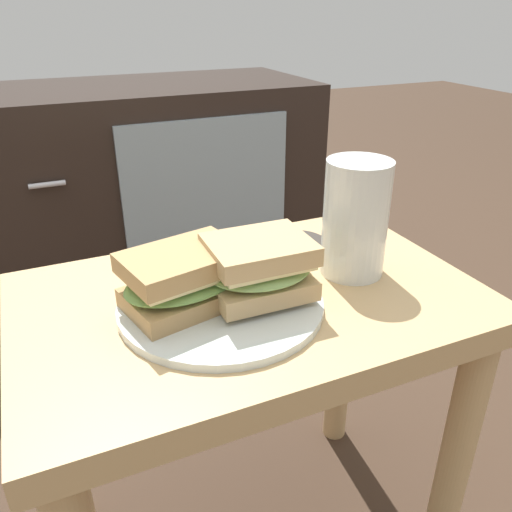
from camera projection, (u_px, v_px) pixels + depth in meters
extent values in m
cube|color=tan|center=(250.00, 306.00, 0.64)|extent=(0.56, 0.36, 0.04)
cylinder|color=tan|center=(455.00, 460.00, 0.72)|extent=(0.04, 0.04, 0.43)
cylinder|color=tan|center=(62.00, 426.00, 0.77)|extent=(0.04, 0.04, 0.43)
cylinder|color=tan|center=(341.00, 346.00, 0.95)|extent=(0.04, 0.04, 0.43)
cube|color=black|center=(144.00, 188.00, 1.51)|extent=(0.96, 0.44, 0.58)
cube|color=#8C9EA8|center=(208.00, 203.00, 1.37)|extent=(0.45, 0.01, 0.44)
cylinder|color=silver|center=(47.00, 185.00, 1.18)|extent=(0.08, 0.01, 0.01)
cylinder|color=silver|center=(63.00, 270.00, 1.28)|extent=(0.08, 0.01, 0.01)
cylinder|color=silver|center=(221.00, 304.00, 0.60)|extent=(0.24, 0.24, 0.01)
cube|color=tan|center=(185.00, 296.00, 0.59)|extent=(0.15, 0.11, 0.02)
ellipsoid|color=#729E4C|center=(184.00, 281.00, 0.58)|extent=(0.16, 0.12, 0.02)
cube|color=beige|center=(184.00, 272.00, 0.58)|extent=(0.13, 0.10, 0.01)
cube|color=tan|center=(183.00, 261.00, 0.57)|extent=(0.15, 0.11, 0.02)
cube|color=tan|center=(255.00, 284.00, 0.60)|extent=(0.12, 0.09, 0.02)
ellipsoid|color=#8CB260|center=(255.00, 270.00, 0.59)|extent=(0.13, 0.10, 0.02)
cube|color=beige|center=(255.00, 261.00, 0.59)|extent=(0.11, 0.09, 0.01)
cube|color=tan|center=(255.00, 250.00, 0.58)|extent=(0.12, 0.10, 0.02)
cylinder|color=silver|center=(355.00, 218.00, 0.66)|extent=(0.08, 0.08, 0.15)
cylinder|color=#C67219|center=(354.00, 228.00, 0.66)|extent=(0.07, 0.07, 0.12)
cylinder|color=white|center=(359.00, 179.00, 0.63)|extent=(0.07, 0.07, 0.01)
cylinder|color=#332D28|center=(297.00, 244.00, 0.76)|extent=(0.09, 0.09, 0.01)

